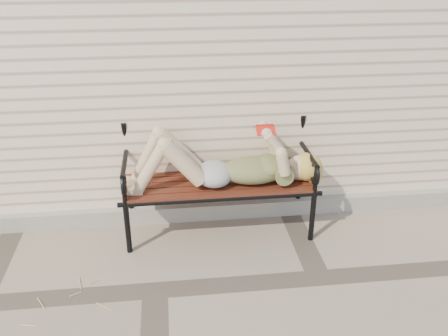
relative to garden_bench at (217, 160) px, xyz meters
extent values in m
plane|color=gray|center=(-0.56, -0.86, -0.63)|extent=(80.00, 80.00, 0.00)
cube|color=beige|center=(-0.56, 2.14, 0.87)|extent=(8.00, 4.00, 3.00)
cube|color=#A19D92|center=(-0.56, 0.11, -0.56)|extent=(8.00, 0.10, 0.15)
cylinder|color=black|center=(-0.77, -0.34, -0.40)|extent=(0.05, 0.05, 0.47)
cylinder|color=black|center=(-0.77, 0.12, -0.40)|extent=(0.05, 0.05, 0.47)
cylinder|color=black|center=(0.77, -0.34, -0.40)|extent=(0.05, 0.05, 0.47)
cylinder|color=black|center=(0.77, 0.12, -0.40)|extent=(0.05, 0.05, 0.47)
cube|color=#552215|center=(0.00, -0.11, -0.17)|extent=(1.58, 0.51, 0.03)
cylinder|color=black|center=(0.00, -0.34, -0.19)|extent=(1.66, 0.04, 0.04)
cylinder|color=black|center=(0.00, 0.12, -0.19)|extent=(1.66, 0.04, 0.04)
torus|color=black|center=(0.00, 0.24, 0.35)|extent=(0.29, 0.04, 0.29)
ellipsoid|color=#0A3749|center=(0.29, -0.14, -0.04)|extent=(0.56, 0.32, 0.22)
ellipsoid|color=#0A3749|center=(0.41, -0.14, 0.00)|extent=(0.27, 0.31, 0.17)
ellipsoid|color=#98999D|center=(-0.04, -0.14, -0.06)|extent=(0.31, 0.35, 0.20)
sphere|color=beige|center=(0.69, -0.14, -0.04)|extent=(0.23, 0.23, 0.23)
ellipsoid|color=gold|center=(0.75, -0.14, -0.04)|extent=(0.26, 0.26, 0.24)
cube|color=red|center=(0.37, -0.14, 0.35)|extent=(0.15, 0.02, 0.02)
cube|color=beige|center=(0.37, -0.18, 0.32)|extent=(0.15, 0.09, 0.05)
cube|color=beige|center=(0.37, -0.10, 0.32)|extent=(0.15, 0.09, 0.05)
cube|color=red|center=(0.37, -0.19, 0.33)|extent=(0.16, 0.10, 0.05)
cube|color=red|center=(0.37, -0.09, 0.33)|extent=(0.16, 0.10, 0.05)
cylinder|color=tan|center=(-1.16, -0.83, -0.63)|extent=(0.12, 0.02, 0.01)
cylinder|color=tan|center=(-0.78, -1.01, -0.63)|extent=(0.07, 0.13, 0.01)
cylinder|color=tan|center=(-0.88, -0.67, -0.63)|extent=(0.08, 0.02, 0.01)
camera|label=1|loc=(-0.40, -3.83, 1.78)|focal=40.00mm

